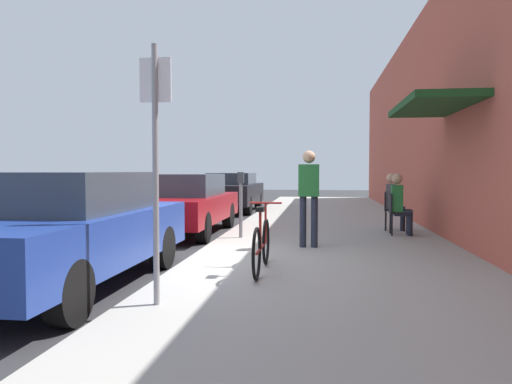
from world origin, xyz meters
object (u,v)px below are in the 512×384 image
at_px(street_sign, 156,154).
at_px(seated_patron_0, 400,202).
at_px(parked_car_2, 232,191).
at_px(bicycle_0, 262,245).
at_px(cafe_chair_0, 397,211).
at_px(cafe_chair_1, 391,208).
at_px(parked_car_0, 66,229).
at_px(seated_patron_1, 394,199).
at_px(parking_meter, 241,200).
at_px(parked_car_1, 184,203).
at_px(pedestrian_standing, 309,191).

bearing_deg(street_sign, seated_patron_0, 60.27).
distance_m(parked_car_2, bicycle_0, 10.98).
relative_size(cafe_chair_0, cafe_chair_1, 1.00).
bearing_deg(seated_patron_0, parked_car_0, -135.00).
bearing_deg(parked_car_0, seated_patron_1, 49.58).
bearing_deg(parking_meter, seated_patron_1, 26.76).
relative_size(parked_car_1, parked_car_2, 1.00).
bearing_deg(cafe_chair_0, cafe_chair_1, 89.95).
relative_size(bicycle_0, seated_patron_1, 1.33).
bearing_deg(parked_car_1, pedestrian_standing, -39.19).
height_order(parked_car_0, bicycle_0, parked_car_0).
bearing_deg(cafe_chair_0, parked_car_0, -134.61).
height_order(parked_car_2, cafe_chair_0, parked_car_2).
bearing_deg(pedestrian_standing, parked_car_0, -135.32).
relative_size(parked_car_1, cafe_chair_0, 5.06).
height_order(street_sign, bicycle_0, street_sign).
bearing_deg(street_sign, parking_meter, 89.42).
xyz_separation_m(parking_meter, cafe_chair_1, (3.18, 1.64, -0.26)).
distance_m(cafe_chair_0, seated_patron_0, 0.20).
bearing_deg(seated_patron_0, pedestrian_standing, -134.49).
bearing_deg(cafe_chair_1, seated_patron_1, -8.40).
distance_m(cafe_chair_0, seated_patron_1, 0.85).
height_order(cafe_chair_0, pedestrian_standing, pedestrian_standing).
distance_m(parked_car_2, cafe_chair_0, 8.17).
height_order(parked_car_1, parking_meter, parking_meter).
distance_m(cafe_chair_0, cafe_chair_1, 0.84).
xyz_separation_m(cafe_chair_1, seated_patron_1, (0.06, -0.01, 0.19)).
distance_m(parked_car_0, cafe_chair_0, 6.74).
distance_m(street_sign, seated_patron_0, 6.69).
bearing_deg(street_sign, seated_patron_1, 63.48).
xyz_separation_m(parked_car_1, street_sign, (1.50, -6.27, 0.92)).
distance_m(parked_car_1, cafe_chair_1, 4.75).
height_order(cafe_chair_1, seated_patron_1, seated_patron_1).
bearing_deg(cafe_chair_1, bicycle_0, -115.85).
distance_m(bicycle_0, cafe_chair_1, 5.44).
xyz_separation_m(seated_patron_0, pedestrian_standing, (-1.85, -1.89, 0.30)).
bearing_deg(cafe_chair_1, street_sign, -116.07).
xyz_separation_m(parking_meter, seated_patron_1, (3.24, 1.64, -0.07)).
distance_m(parked_car_0, seated_patron_1, 7.39).
bearing_deg(seated_patron_1, cafe_chair_1, 171.60).
xyz_separation_m(parking_meter, seated_patron_0, (3.24, 0.80, -0.07)).
bearing_deg(seated_patron_1, seated_patron_0, -90.01).
distance_m(parked_car_1, parking_meter, 2.04).
xyz_separation_m(bicycle_0, cafe_chair_0, (2.37, 4.05, 0.14)).
xyz_separation_m(seated_patron_0, cafe_chair_1, (-0.06, 0.84, -0.19)).
bearing_deg(cafe_chair_1, seated_patron_0, -85.97).
relative_size(parked_car_2, parking_meter, 3.33).
xyz_separation_m(parked_car_2, cafe_chair_1, (4.73, -5.83, -0.11)).
height_order(street_sign, cafe_chair_0, street_sign).
relative_size(parked_car_2, seated_patron_0, 3.41).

